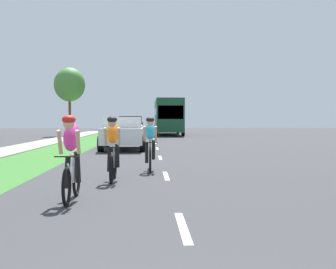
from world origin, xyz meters
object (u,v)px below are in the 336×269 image
cyclist_distant (150,143)px  suv_black (131,127)px  cyclist_trailing (113,148)px  pickup_white (123,133)px  street_tree_far (70,85)px  bus_dark_green (168,115)px  cyclist_lead (71,157)px

cyclist_distant → suv_black: (-1.42, 21.96, 0.14)m
cyclist_trailing → cyclist_distant: size_ratio=1.00×
pickup_white → street_tree_far: bearing=107.4°
bus_dark_green → cyclist_lead: bearing=-95.4°
suv_black → bus_dark_green: bearing=70.7°
cyclist_lead → cyclist_trailing: size_ratio=1.00×
cyclist_trailing → pickup_white: 11.37m
pickup_white → street_tree_far: size_ratio=0.80×
cyclist_lead → street_tree_far: 34.03m
suv_black → street_tree_far: street_tree_far is taller
cyclist_lead → cyclist_trailing: same height
cyclist_distant → pickup_white: (-1.30, 9.23, 0.02)m
cyclist_trailing → cyclist_distant: (0.91, 2.13, 0.00)m
cyclist_lead → bus_dark_green: bearing=84.6°
street_tree_far → cyclist_trailing: bearing=-78.1°
pickup_white → street_tree_far: (-6.06, 19.30, 3.95)m
cyclist_trailing → bus_dark_green: size_ratio=0.15×
cyclist_lead → suv_black: suv_black is taller
cyclist_trailing → street_tree_far: 31.59m
cyclist_distant → bus_dark_green: (1.96, 31.62, 1.17)m
cyclist_lead → street_tree_far: size_ratio=0.27×
bus_dark_green → suv_black: bearing=-109.3°
pickup_white → suv_black: suv_black is taller
cyclist_trailing → pickup_white: bearing=91.9°
street_tree_far → suv_black: bearing=-47.9°
suv_black → bus_dark_green: (3.38, 9.66, 1.03)m
bus_dark_green → street_tree_far: (-9.31, -3.08, 2.80)m
suv_black → cyclist_lead: bearing=-90.1°
street_tree_far → bus_dark_green: bearing=18.3°
cyclist_lead → pickup_white: size_ratio=0.34×
pickup_white → street_tree_far: 20.61m
cyclist_trailing → street_tree_far: size_ratio=0.27×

